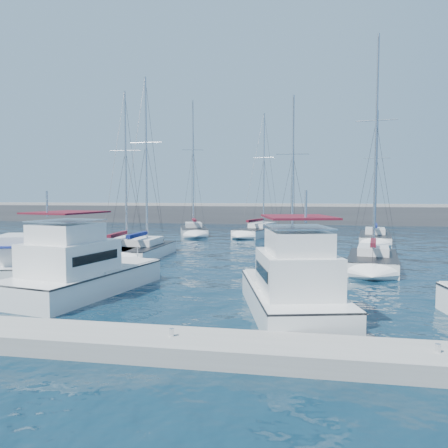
% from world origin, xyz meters
% --- Properties ---
extents(ground, '(220.00, 220.00, 0.00)m').
position_xyz_m(ground, '(0.00, 0.00, 0.00)').
color(ground, black).
rests_on(ground, ground).
extents(breakwater, '(160.00, 6.00, 4.45)m').
position_xyz_m(breakwater, '(0.00, 52.00, 1.05)').
color(breakwater, '#424244').
rests_on(breakwater, ground).
extents(dock, '(40.00, 2.20, 0.60)m').
position_xyz_m(dock, '(0.00, -11.00, 0.30)').
color(dock, gray).
rests_on(dock, ground).
extents(dock_cleat_centre, '(0.16, 0.16, 0.25)m').
position_xyz_m(dock_cleat_centre, '(0.00, -11.00, 0.72)').
color(dock_cleat_centre, silver).
rests_on(dock_cleat_centre, dock).
extents(dock_cleat_near_stbd, '(0.16, 0.16, 0.25)m').
position_xyz_m(dock_cleat_near_stbd, '(8.00, -11.00, 0.72)').
color(dock_cleat_near_stbd, silver).
rests_on(dock_cleat_near_stbd, dock).
extents(motor_yacht_port_outer, '(4.59, 7.02, 3.20)m').
position_xyz_m(motor_yacht_port_outer, '(-12.12, -1.17, 0.94)').
color(motor_yacht_port_outer, white).
rests_on(motor_yacht_port_outer, ground).
extents(motor_yacht_port_inner, '(5.53, 9.56, 4.69)m').
position_xyz_m(motor_yacht_port_inner, '(-7.16, -3.71, 1.13)').
color(motor_yacht_port_inner, silver).
rests_on(motor_yacht_port_inner, ground).
extents(motor_yacht_stbd_inner, '(5.27, 8.94, 4.69)m').
position_xyz_m(motor_yacht_stbd_inner, '(3.73, -5.96, 1.13)').
color(motor_yacht_stbd_inner, silver).
rests_on(motor_yacht_stbd_inner, ground).
extents(sailboat_mid_a, '(3.63, 8.51, 13.96)m').
position_xyz_m(sailboat_mid_a, '(-10.43, 9.47, 0.51)').
color(sailboat_mid_a, white).
rests_on(sailboat_mid_a, ground).
extents(sailboat_mid_b, '(3.13, 8.13, 14.97)m').
position_xyz_m(sailboat_mid_b, '(-8.64, 9.36, 0.53)').
color(sailboat_mid_b, white).
rests_on(sailboat_mid_b, ground).
extents(sailboat_mid_c, '(3.44, 7.17, 13.20)m').
position_xyz_m(sailboat_mid_c, '(3.30, 10.16, 0.52)').
color(sailboat_mid_c, silver).
rests_on(sailboat_mid_c, ground).
extents(sailboat_mid_d, '(4.32, 8.04, 16.42)m').
position_xyz_m(sailboat_mid_d, '(8.90, 6.96, 0.55)').
color(sailboat_mid_d, white).
rests_on(sailboat_mid_d, ground).
extents(sailboat_back_a, '(5.23, 8.16, 17.15)m').
position_xyz_m(sailboat_back_a, '(-9.39, 28.73, 0.56)').
color(sailboat_back_a, silver).
rests_on(sailboat_back_a, ground).
extents(sailboat_back_b, '(6.06, 10.31, 15.48)m').
position_xyz_m(sailboat_back_b, '(-1.08, 29.69, 0.51)').
color(sailboat_back_b, white).
rests_on(sailboat_back_b, ground).
extents(sailboat_back_c, '(4.23, 8.72, 14.22)m').
position_xyz_m(sailboat_back_c, '(11.56, 23.40, 0.51)').
color(sailboat_back_c, silver).
rests_on(sailboat_back_c, ground).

